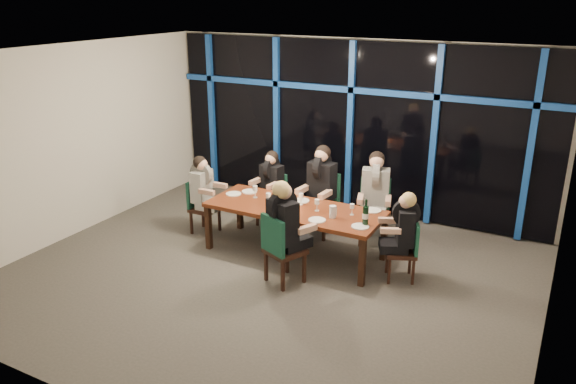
% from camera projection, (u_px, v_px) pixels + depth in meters
% --- Properties ---
extents(room, '(7.04, 7.00, 3.02)m').
position_uv_depth(room, '(266.00, 134.00, 7.09)').
color(room, '#55514B').
rests_on(room, ground).
extents(window_wall, '(6.86, 0.43, 2.94)m').
position_uv_depth(window_wall, '(352.00, 125.00, 9.69)').
color(window_wall, black).
rests_on(window_wall, ground).
extents(dining_table, '(2.60, 1.00, 0.75)m').
position_uv_depth(dining_table, '(294.00, 212.00, 8.21)').
color(dining_table, brown).
rests_on(dining_table, ground).
extents(chair_far_left, '(0.45, 0.45, 0.87)m').
position_uv_depth(chair_far_left, '(273.00, 196.00, 9.40)').
color(chair_far_left, black).
rests_on(chair_far_left, ground).
extents(chair_far_mid, '(0.51, 0.51, 1.01)m').
position_uv_depth(chair_far_mid, '(323.00, 200.00, 9.00)').
color(chair_far_mid, black).
rests_on(chair_far_mid, ground).
extents(chair_far_right, '(0.58, 0.58, 1.00)m').
position_uv_depth(chair_far_right, '(374.00, 207.00, 8.72)').
color(chair_far_right, black).
rests_on(chair_far_right, ground).
extents(chair_end_left, '(0.42, 0.42, 0.88)m').
position_uv_depth(chair_end_left, '(201.00, 203.00, 9.07)').
color(chair_end_left, black).
rests_on(chair_end_left, ground).
extents(chair_end_right, '(0.52, 0.52, 0.86)m').
position_uv_depth(chair_end_right, '(407.00, 247.00, 7.55)').
color(chair_end_right, black).
rests_on(chair_end_right, ground).
extents(chair_near_mid, '(0.60, 0.60, 0.99)m').
position_uv_depth(chair_near_mid, '(280.00, 246.00, 7.40)').
color(chair_near_mid, black).
rests_on(chair_near_mid, ground).
extents(diner_far_left, '(0.46, 0.57, 0.85)m').
position_uv_depth(diner_far_left, '(270.00, 178.00, 9.22)').
color(diner_far_left, black).
rests_on(diner_far_left, ground).
extents(diner_far_mid, '(0.53, 0.65, 0.98)m').
position_uv_depth(diner_far_mid, '(321.00, 178.00, 8.80)').
color(diner_far_mid, black).
rests_on(diner_far_mid, ground).
extents(diner_far_right, '(0.59, 0.68, 0.97)m').
position_uv_depth(diner_far_right, '(375.00, 185.00, 8.51)').
color(diner_far_right, black).
rests_on(diner_far_right, ground).
extents(diner_end_left, '(0.55, 0.44, 0.86)m').
position_uv_depth(diner_end_left, '(203.00, 183.00, 8.92)').
color(diner_end_left, black).
rests_on(diner_end_left, ground).
extents(diner_end_right, '(0.59, 0.54, 0.83)m').
position_uv_depth(diner_end_right, '(403.00, 223.00, 7.44)').
color(diner_end_right, black).
rests_on(diner_end_right, ground).
extents(diner_near_mid, '(0.62, 0.68, 0.96)m').
position_uv_depth(diner_near_mid, '(285.00, 217.00, 7.32)').
color(diner_near_mid, black).
rests_on(diner_near_mid, ground).
extents(plate_far_left, '(0.24, 0.24, 0.01)m').
position_uv_depth(plate_far_left, '(249.00, 192.00, 8.81)').
color(plate_far_left, white).
rests_on(plate_far_left, dining_table).
extents(plate_far_mid, '(0.24, 0.24, 0.01)m').
position_uv_depth(plate_far_mid, '(301.00, 201.00, 8.43)').
color(plate_far_mid, white).
rests_on(plate_far_mid, dining_table).
extents(plate_far_right, '(0.24, 0.24, 0.01)m').
position_uv_depth(plate_far_right, '(373.00, 210.00, 8.05)').
color(plate_far_right, white).
rests_on(plate_far_right, dining_table).
extents(plate_end_left, '(0.24, 0.24, 0.01)m').
position_uv_depth(plate_end_left, '(234.00, 194.00, 8.71)').
color(plate_end_left, white).
rests_on(plate_end_left, dining_table).
extents(plate_end_right, '(0.24, 0.24, 0.01)m').
position_uv_depth(plate_end_right, '(360.00, 226.00, 7.50)').
color(plate_end_right, white).
rests_on(plate_end_right, dining_table).
extents(plate_near_mid, '(0.24, 0.24, 0.01)m').
position_uv_depth(plate_near_mid, '(317.00, 220.00, 7.71)').
color(plate_near_mid, white).
rests_on(plate_near_mid, dining_table).
extents(wine_bottle, '(0.08, 0.08, 0.37)m').
position_uv_depth(wine_bottle, '(366.00, 215.00, 7.52)').
color(wine_bottle, black).
rests_on(wine_bottle, dining_table).
extents(water_pitcher, '(0.11, 0.10, 0.18)m').
position_uv_depth(water_pitcher, '(333.00, 212.00, 7.78)').
color(water_pitcher, silver).
rests_on(water_pitcher, dining_table).
extents(tea_light, '(0.05, 0.05, 0.03)m').
position_uv_depth(tea_light, '(287.00, 209.00, 8.10)').
color(tea_light, '#F49F49').
rests_on(tea_light, dining_table).
extents(wine_glass_a, '(0.07, 0.07, 0.19)m').
position_uv_depth(wine_glass_a, '(268.00, 197.00, 8.22)').
color(wine_glass_a, silver).
rests_on(wine_glass_a, dining_table).
extents(wine_glass_b, '(0.07, 0.07, 0.18)m').
position_uv_depth(wine_glass_b, '(301.00, 196.00, 8.25)').
color(wine_glass_b, silver).
rests_on(wine_glass_b, dining_table).
extents(wine_glass_c, '(0.07, 0.07, 0.18)m').
position_uv_depth(wine_glass_c, '(317.00, 202.00, 8.01)').
color(wine_glass_c, silver).
rests_on(wine_glass_c, dining_table).
extents(wine_glass_d, '(0.07, 0.07, 0.19)m').
position_uv_depth(wine_glass_d, '(255.00, 189.00, 8.53)').
color(wine_glass_d, white).
rests_on(wine_glass_d, dining_table).
extents(wine_glass_e, '(0.06, 0.06, 0.16)m').
position_uv_depth(wine_glass_e, '(352.00, 207.00, 7.87)').
color(wine_glass_e, silver).
rests_on(wine_glass_e, dining_table).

